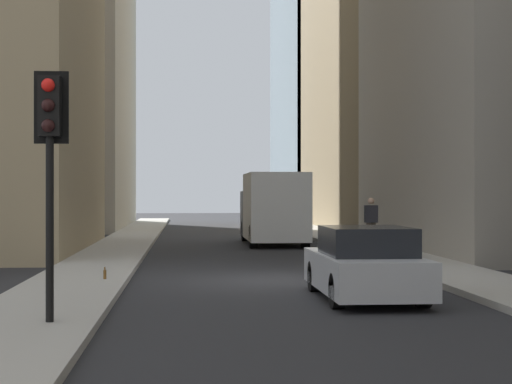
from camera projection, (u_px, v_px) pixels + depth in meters
ground_plane at (274, 280)px, 20.14m from camera, size 135.00×135.00×0.00m
sidewalk_right at (82, 279)px, 19.78m from camera, size 90.00×2.20×0.14m
sidewalk_left at (459, 276)px, 20.51m from camera, size 90.00×2.20×0.14m
building_left_far at (397, 25)px, 51.15m from camera, size 16.49×10.50×24.40m
delivery_truck at (273, 208)px, 34.13m from camera, size 6.46×2.25×2.84m
sedan_silver at (365, 265)px, 16.49m from camera, size 4.30×1.78×1.42m
traffic_light_foreground at (50, 137)px, 12.69m from camera, size 0.43×0.52×3.78m
pedestrian at (371, 221)px, 29.24m from camera, size 0.26×0.44×1.77m
discarded_bottle at (105, 274)px, 19.01m from camera, size 0.07×0.07×0.27m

